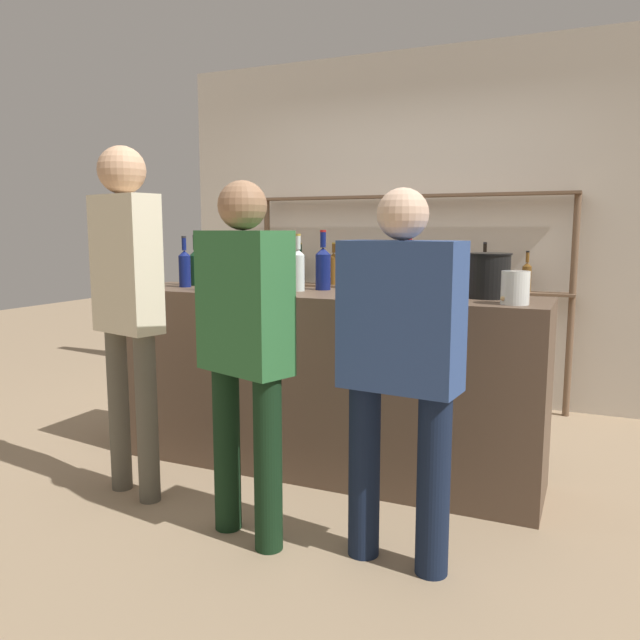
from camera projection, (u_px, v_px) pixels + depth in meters
ground_plane at (320, 468)px, 3.65m from camera, size 16.00×16.00×0.00m
bar_counter at (320, 382)px, 3.58m from camera, size 2.48×0.56×1.03m
back_wall at (412, 228)px, 5.15m from camera, size 4.08×0.12×2.80m
back_shelf at (404, 263)px, 5.03m from camera, size 2.58×0.18×1.66m
counter_bottle_0 at (196, 266)px, 3.95m from camera, size 0.08×0.08×0.32m
counter_bottle_1 at (219, 271)px, 3.56m from camera, size 0.08×0.08×0.32m
counter_bottle_2 at (185, 267)px, 3.84m from camera, size 0.07×0.07×0.31m
counter_bottle_3 at (323, 267)px, 3.65m from camera, size 0.09×0.09×0.35m
counter_bottle_4 at (298, 269)px, 3.58m from camera, size 0.07×0.07×0.33m
counter_bottle_5 at (409, 275)px, 3.25m from camera, size 0.07×0.07×0.31m
wine_glass at (245, 270)px, 3.69m from camera, size 0.08×0.08×0.15m
ice_bucket at (488, 275)px, 3.22m from camera, size 0.23×0.23×0.23m
cork_jar at (515, 288)px, 2.94m from camera, size 0.13×0.13×0.16m
customer_right at (400, 354)px, 2.49m from camera, size 0.50×0.26×1.55m
customer_left at (127, 289)px, 3.14m from camera, size 0.42×0.26×1.79m
customer_center at (245, 336)px, 2.69m from camera, size 0.48×0.33×1.59m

